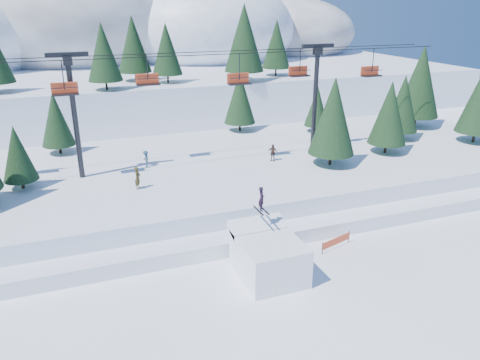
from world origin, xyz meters
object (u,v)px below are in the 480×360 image
object	(u,v)px
jump_kicker	(268,256)
banner_far	(369,221)
banner_near	(336,241)
chairlift	(202,89)

from	to	relation	value
jump_kicker	banner_far	xyz separation A→B (m)	(10.01, 3.39, -0.83)
banner_far	banner_near	bearing A→B (deg)	-154.84
chairlift	banner_far	world-z (taller)	chairlift
banner_near	banner_far	world-z (taller)	same
chairlift	banner_far	size ratio (longest dim) A/B	16.31
jump_kicker	banner_far	bearing A→B (deg)	18.73
chairlift	banner_near	distance (m)	17.72
jump_kicker	banner_near	world-z (taller)	jump_kicker
chairlift	banner_far	bearing A→B (deg)	-52.43
banner_far	chairlift	bearing A→B (deg)	127.57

